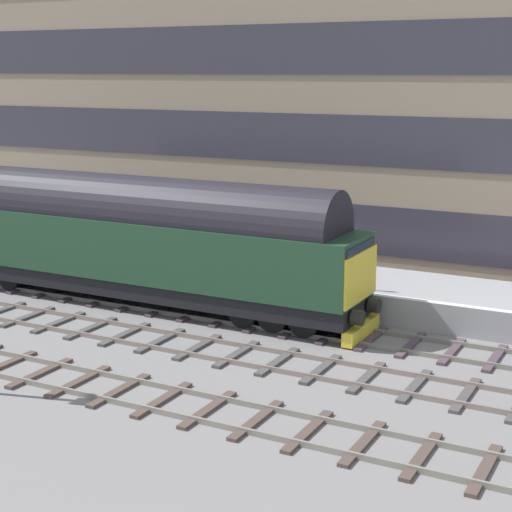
{
  "coord_description": "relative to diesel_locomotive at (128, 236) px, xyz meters",
  "views": [
    {
      "loc": [
        -23.63,
        -13.42,
        8.32
      ],
      "look_at": [
        0.2,
        -0.9,
        2.24
      ],
      "focal_mm": 58.11,
      "sensor_mm": 36.0,
      "label": 1
    }
  ],
  "objects": [
    {
      "name": "station_platform",
      "position": [
        3.6,
        -4.2,
        -1.98
      ],
      "size": [
        4.0,
        44.0,
        1.01
      ],
      "color": "#9B999D",
      "rests_on": "ground"
    },
    {
      "name": "track_adjacent_far_west",
      "position": [
        -7.15,
        -4.2,
        -2.43
      ],
      "size": [
        2.5,
        60.0,
        0.15
      ],
      "color": "gray",
      "rests_on": "ground"
    },
    {
      "name": "station_building",
      "position": [
        10.11,
        -0.58,
        4.68
      ],
      "size": [
        4.97,
        37.47,
        14.32
      ],
      "color": "gray",
      "rests_on": "ground"
    },
    {
      "name": "track_main",
      "position": [
        -0.0,
        -4.2,
        -2.43
      ],
      "size": [
        2.5,
        60.0,
        0.15
      ],
      "color": "slate",
      "rests_on": "ground"
    },
    {
      "name": "track_adjacent_west",
      "position": [
        -3.22,
        -4.2,
        -2.43
      ],
      "size": [
        2.5,
        60.0,
        0.15
      ],
      "color": "gray",
      "rests_on": "ground"
    },
    {
      "name": "diesel_locomotive",
      "position": [
        0.0,
        0.0,
        0.0
      ],
      "size": [
        2.74,
        18.21,
        4.68
      ],
      "color": "black",
      "rests_on": "ground"
    },
    {
      "name": "ground_plane",
      "position": [
        -0.0,
        -4.2,
        -2.48
      ],
      "size": [
        140.0,
        140.0,
        0.0
      ],
      "primitive_type": "plane",
      "color": "slate",
      "rests_on": "ground"
    },
    {
      "name": "platform_number_sign",
      "position": [
        1.94,
        -7.68,
        -0.16
      ],
      "size": [
        0.1,
        0.44,
        1.98
      ],
      "color": "slate",
      "rests_on": "station_platform"
    }
  ]
}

